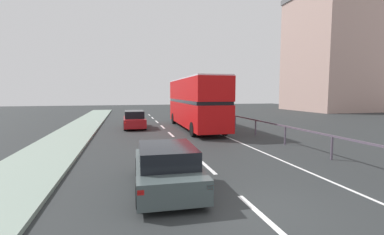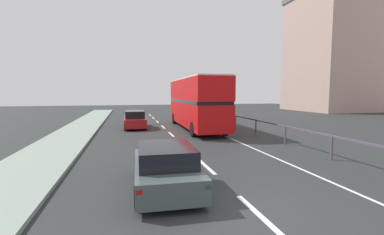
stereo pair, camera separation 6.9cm
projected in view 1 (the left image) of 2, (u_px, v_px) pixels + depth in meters
name	position (u px, v px, depth m)	size (l,w,h in m)	color
ground_plane	(256.00, 212.00, 6.65)	(73.29, 120.00, 0.10)	#292C2D
lane_paint_markings	(216.00, 143.00, 15.57)	(3.60, 46.00, 0.01)	silver
bridge_side_railing	(269.00, 126.00, 16.64)	(0.10, 42.00, 1.10)	#554959
distant_building_block	(350.00, 53.00, 44.37)	(18.92, 12.36, 19.28)	tan
double_decker_bus_red	(195.00, 102.00, 21.52)	(2.63, 10.83, 4.12)	red
hatchback_car_near	(166.00, 167.00, 8.14)	(2.01, 4.17, 1.36)	#414D4E
sedan_car_ahead	(134.00, 120.00, 22.10)	(1.78, 4.24, 1.47)	maroon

